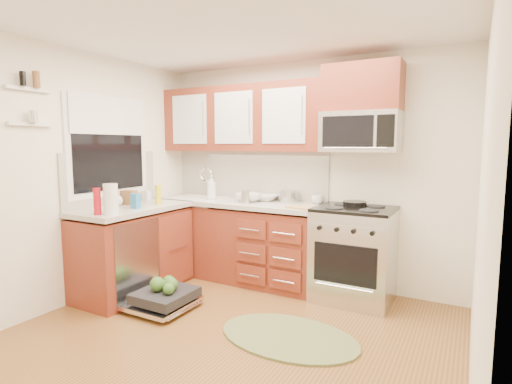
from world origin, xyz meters
The scene contains 37 objects.
floor centered at (0.00, 0.00, 0.00)m, with size 3.50×3.50×0.00m, color brown.
ceiling centered at (0.00, 0.00, 2.50)m, with size 3.50×3.50×0.00m, color white.
wall_back centered at (0.00, 1.75, 1.25)m, with size 3.50×0.04×2.50m, color silver.
wall_left centered at (-1.75, 0.00, 1.25)m, with size 0.04×3.50×2.50m, color silver.
wall_right centered at (1.75, 0.00, 1.25)m, with size 0.04×3.50×2.50m, color silver.
base_cabinet_back centered at (-0.73, 1.45, 0.42)m, with size 2.05×0.60×0.85m, color maroon.
base_cabinet_left centered at (-1.45, 0.52, 0.42)m, with size 0.60×1.25×0.85m, color maroon.
countertop_back centered at (-0.72, 1.44, 0.90)m, with size 2.07×0.64×0.05m, color beige.
countertop_left centered at (-1.44, 0.53, 0.90)m, with size 0.64×1.27×0.05m, color beige.
backsplash_back centered at (-0.73, 1.74, 1.21)m, with size 2.05×0.02×0.57m, color #AFAB9D.
backsplash_left centered at (-1.74, 0.52, 1.21)m, with size 0.02×1.25×0.57m, color #AFAB9D.
upper_cabinets centered at (-0.73, 1.57, 1.88)m, with size 2.05×0.35×0.75m, color maroon, non-canonical shape.
cabinet_over_mw centered at (0.68, 1.57, 2.13)m, with size 0.76×0.35×0.47m, color maroon.
range centered at (0.68, 1.43, 0.47)m, with size 0.76×0.64×0.95m, color silver, non-canonical shape.
microwave centered at (0.68, 1.55, 1.70)m, with size 0.76×0.38×0.40m, color silver, non-canonical shape.
sink centered at (-1.25, 1.42, 0.80)m, with size 0.62×0.50×0.26m, color white, non-canonical shape.
dishwasher centered at (-0.86, 0.30, 0.10)m, with size 0.70×0.60×0.20m, color silver, non-canonical shape.
window centered at (-1.74, 0.50, 1.55)m, with size 0.03×1.05×1.05m, color white, non-canonical shape.
window_blind centered at (-1.71, 0.50, 1.88)m, with size 0.02×0.96×0.40m, color white.
shelf_upper centered at (-1.72, -0.35, 2.05)m, with size 0.04×0.40×0.03m, color white.
shelf_lower centered at (-1.72, -0.35, 1.75)m, with size 0.04×0.40×0.03m, color white.
rug centered at (0.45, 0.35, 0.01)m, with size 1.18×0.76×0.02m, color olive, non-canonical shape.
skillet centered at (0.64, 1.55, 0.97)m, with size 0.24×0.24×0.04m, color black.
stock_pot centered at (-0.12, 1.60, 0.99)m, with size 0.22×0.22×0.13m, color silver.
cutting_board centered at (0.18, 1.25, 0.94)m, with size 0.29×0.18×0.02m, color tan.
canister centered at (-0.49, 1.25, 1.00)m, with size 0.10×0.10×0.15m, color silver.
paper_towel_roll centered at (-1.25, 0.08, 1.07)m, with size 0.13×0.13×0.29m, color white.
mustard_bottle centered at (-1.31, 0.78, 1.03)m, with size 0.07×0.07×0.21m, color gold.
red_bottle centered at (-1.34, 0.00, 1.05)m, with size 0.07×0.07×0.25m, color #AE0E1B.
wooden_box centered at (-1.58, 0.61, 1.00)m, with size 0.15×0.11×0.15m, color brown.
blue_carton centered at (-1.31, 0.45, 1.00)m, with size 0.09×0.06×0.15m, color #2777B6.
bowl_a centered at (-0.41, 1.58, 0.96)m, with size 0.28×0.28×0.07m, color #999999.
bowl_b centered at (-0.55, 1.43, 0.97)m, with size 0.30×0.30×0.09m, color #999999.
cup centered at (0.20, 1.65, 0.97)m, with size 0.13×0.13×0.10m, color #999999.
soap_bottle_a centered at (-1.00, 1.34, 1.07)m, with size 0.11×0.11×0.29m, color #999999.
soap_bottle_b centered at (-1.62, 0.92, 1.01)m, with size 0.08×0.08×0.17m, color #999999.
soap_bottle_c centered at (-1.62, 0.47, 1.01)m, with size 0.13×0.13×0.16m, color #999999.
Camera 1 is at (1.71, -2.49, 1.57)m, focal length 28.00 mm.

